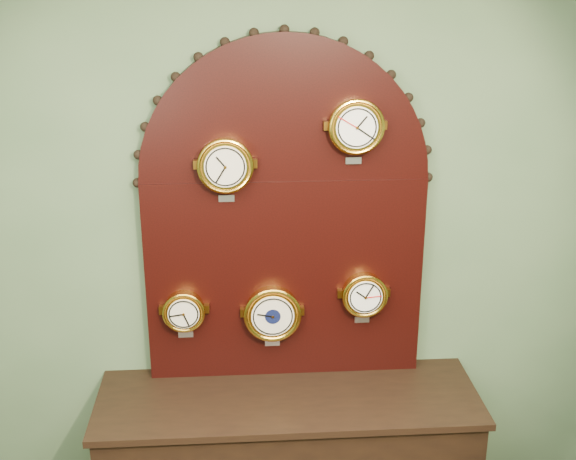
{
  "coord_description": "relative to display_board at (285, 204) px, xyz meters",
  "views": [
    {
      "loc": [
        -0.19,
        -0.51,
        2.57
      ],
      "look_at": [
        0.0,
        2.25,
        1.58
      ],
      "focal_mm": 46.14,
      "sensor_mm": 36.0,
      "label": 1
    }
  ],
  "objects": [
    {
      "name": "roman_clock",
      "position": [
        -0.24,
        -0.07,
        0.19
      ],
      "size": [
        0.23,
        0.08,
        0.28
      ],
      "color": "gold",
      "rests_on": "display_board"
    },
    {
      "name": "arabic_clock",
      "position": [
        0.28,
        -0.07,
        0.34
      ],
      "size": [
        0.23,
        0.08,
        0.28
      ],
      "color": "gold",
      "rests_on": "display_board"
    },
    {
      "name": "wall_back",
      "position": [
        0.0,
        0.05,
        -0.23
      ],
      "size": [
        4.0,
        0.0,
        4.0
      ],
      "primitive_type": "plane",
      "rotation": [
        1.57,
        0.0,
        0.0
      ],
      "color": "#506B49",
      "rests_on": "ground"
    },
    {
      "name": "barometer",
      "position": [
        -0.06,
        -0.07,
        -0.48
      ],
      "size": [
        0.25,
        0.08,
        0.3
      ],
      "color": "gold",
      "rests_on": "display_board"
    },
    {
      "name": "hygrometer",
      "position": [
        -0.44,
        -0.07,
        -0.45
      ],
      "size": [
        0.18,
        0.08,
        0.23
      ],
      "color": "gold",
      "rests_on": "display_board"
    },
    {
      "name": "tide_clock",
      "position": [
        0.34,
        -0.07,
        -0.4
      ],
      "size": [
        0.2,
        0.08,
        0.25
      ],
      "color": "gold",
      "rests_on": "display_board"
    },
    {
      "name": "display_board",
      "position": [
        0.0,
        0.0,
        0.0
      ],
      "size": [
        1.26,
        0.06,
        1.53
      ],
      "color": "black",
      "rests_on": "shop_counter"
    }
  ]
}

